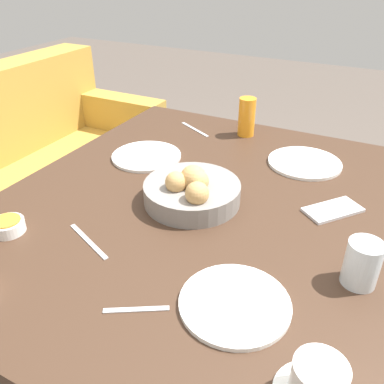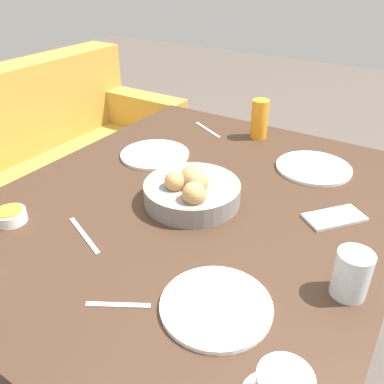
{
  "view_description": "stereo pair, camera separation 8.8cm",
  "coord_description": "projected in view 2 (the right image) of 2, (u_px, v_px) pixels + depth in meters",
  "views": [
    {
      "loc": [
        -0.84,
        -0.42,
        1.33
      ],
      "look_at": [
        -0.01,
        0.01,
        0.78
      ],
      "focal_mm": 38.0,
      "sensor_mm": 36.0,
      "label": 1
    },
    {
      "loc": [
        -0.79,
        -0.49,
        1.33
      ],
      "look_at": [
        -0.01,
        0.01,
        0.78
      ],
      "focal_mm": 38.0,
      "sensor_mm": 36.0,
      "label": 2
    }
  ],
  "objects": [
    {
      "name": "plate_near_left",
      "position": [
        216.0,
        306.0,
        0.77
      ],
      "size": [
        0.21,
        0.21,
        0.01
      ],
      "color": "white",
      "rests_on": "dining_table"
    },
    {
      "name": "fork_silver",
      "position": [
        208.0,
        130.0,
        1.53
      ],
      "size": [
        0.09,
        0.15,
        0.0
      ],
      "color": "#B7B7BC",
      "rests_on": "dining_table"
    },
    {
      "name": "cell_phone",
      "position": [
        334.0,
        217.0,
        1.02
      ],
      "size": [
        0.16,
        0.15,
        0.01
      ],
      "color": "silver",
      "rests_on": "dining_table"
    },
    {
      "name": "plate_near_right",
      "position": [
        314.0,
        168.0,
        1.26
      ],
      "size": [
        0.23,
        0.23,
        0.01
      ],
      "color": "white",
      "rests_on": "dining_table"
    },
    {
      "name": "spoon_coffee",
      "position": [
        118.0,
        305.0,
        0.78
      ],
      "size": [
        0.07,
        0.11,
        0.0
      ],
      "color": "#B7B7BC",
      "rests_on": "dining_table"
    },
    {
      "name": "bread_basket",
      "position": [
        192.0,
        191.0,
        1.07
      ],
      "size": [
        0.26,
        0.26,
        0.11
      ],
      "color": "gray",
      "rests_on": "dining_table"
    },
    {
      "name": "knife_silver",
      "position": [
        84.0,
        235.0,
        0.97
      ],
      "size": [
        0.08,
        0.16,
        0.0
      ],
      "color": "#B7B7BC",
      "rests_on": "dining_table"
    },
    {
      "name": "jam_bowl_honey",
      "position": [
        10.0,
        216.0,
        1.01
      ],
      "size": [
        0.08,
        0.08,
        0.03
      ],
      "color": "white",
      "rests_on": "dining_table"
    },
    {
      "name": "juice_glass",
      "position": [
        260.0,
        119.0,
        1.44
      ],
      "size": [
        0.06,
        0.06,
        0.14
      ],
      "color": "orange",
      "rests_on": "dining_table"
    },
    {
      "name": "couch",
      "position": [
        16.0,
        196.0,
        1.98
      ],
      "size": [
        1.85,
        0.7,
        0.85
      ],
      "color": "#B28938",
      "rests_on": "ground_plane"
    },
    {
      "name": "plate_far_center",
      "position": [
        155.0,
        154.0,
        1.34
      ],
      "size": [
        0.23,
        0.23,
        0.01
      ],
      "color": "white",
      "rests_on": "dining_table"
    },
    {
      "name": "water_tumbler",
      "position": [
        352.0,
        274.0,
        0.78
      ],
      "size": [
        0.07,
        0.07,
        0.1
      ],
      "color": "silver",
      "rests_on": "dining_table"
    },
    {
      "name": "dining_table",
      "position": [
        195.0,
        229.0,
        1.15
      ],
      "size": [
        1.23,
        1.02,
        0.75
      ],
      "color": "#3D281C",
      "rests_on": "ground_plane"
    },
    {
      "name": "ground_plane",
      "position": [
        195.0,
        374.0,
        1.48
      ],
      "size": [
        10.0,
        10.0,
        0.0
      ],
      "primitive_type": "plane",
      "color": "#564C44"
    }
  ]
}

